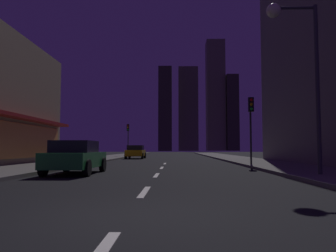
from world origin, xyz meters
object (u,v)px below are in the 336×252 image
(car_parked_near, at_px, (76,157))
(traffic_light_far_left, at_px, (128,133))
(street_lamp_right, at_px, (295,45))
(car_parked_far, at_px, (136,152))
(traffic_light_near_right, at_px, (251,115))
(fire_hydrant_far_left, at_px, (79,158))

(car_parked_near, relative_size, traffic_light_far_left, 1.01)
(car_parked_near, bearing_deg, street_lamp_right, -11.87)
(car_parked_far, distance_m, traffic_light_near_right, 18.11)
(car_parked_near, relative_size, traffic_light_near_right, 1.01)
(traffic_light_near_right, relative_size, street_lamp_right, 0.64)
(traffic_light_near_right, bearing_deg, car_parked_near, -145.76)
(traffic_light_far_left, bearing_deg, street_lamp_right, -70.46)
(car_parked_near, height_order, street_lamp_right, street_lamp_right)
(car_parked_near, relative_size, fire_hydrant_far_left, 6.48)
(car_parked_near, relative_size, street_lamp_right, 0.64)
(fire_hydrant_far_left, height_order, traffic_light_far_left, traffic_light_far_left)
(car_parked_far, bearing_deg, car_parked_near, -90.00)
(fire_hydrant_far_left, xyz_separation_m, traffic_light_near_right, (11.40, -2.02, 2.74))
(fire_hydrant_far_left, height_order, traffic_light_near_right, traffic_light_near_right)
(traffic_light_near_right, height_order, street_lamp_right, street_lamp_right)
(traffic_light_near_right, bearing_deg, street_lamp_right, -90.85)
(car_parked_near, bearing_deg, traffic_light_near_right, 34.24)
(car_parked_near, distance_m, traffic_light_far_left, 28.94)
(traffic_light_far_left, height_order, street_lamp_right, street_lamp_right)
(fire_hydrant_far_left, distance_m, traffic_light_far_left, 20.74)
(car_parked_near, xyz_separation_m, traffic_light_near_right, (9.10, 6.19, 2.45))
(car_parked_far, xyz_separation_m, traffic_light_far_left, (-1.90, 7.11, 2.45))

